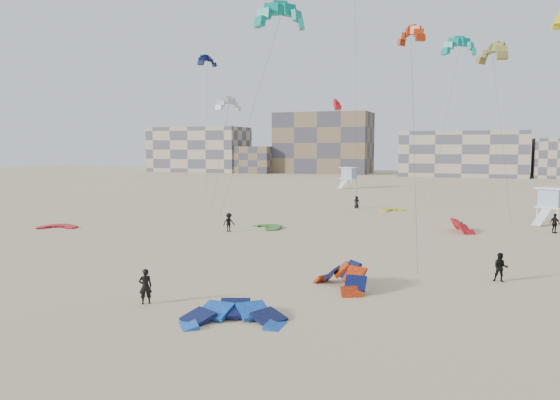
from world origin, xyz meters
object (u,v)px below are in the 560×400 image
(kitesurfer_main, at_px, (145,286))
(lifeguard_tower_near, at_px, (552,206))
(kite_ground_orange, at_px, (341,288))
(kite_ground_blue, at_px, (233,323))

(kitesurfer_main, relative_size, lifeguard_tower_near, 0.32)
(kite_ground_orange, bearing_deg, kitesurfer_main, -97.24)
(kite_ground_blue, height_order, kitesurfer_main, kitesurfer_main)
(kite_ground_orange, distance_m, kitesurfer_main, 10.73)
(kite_ground_orange, xyz_separation_m, kitesurfer_main, (-8.56, -6.40, 0.91))
(kite_ground_blue, distance_m, kite_ground_orange, 8.20)
(kite_ground_orange, relative_size, lifeguard_tower_near, 0.69)
(kite_ground_orange, xyz_separation_m, lifeguard_tower_near, (14.09, 33.24, 1.86))
(kite_ground_blue, relative_size, kitesurfer_main, 2.68)
(kite_ground_blue, distance_m, kitesurfer_main, 5.65)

